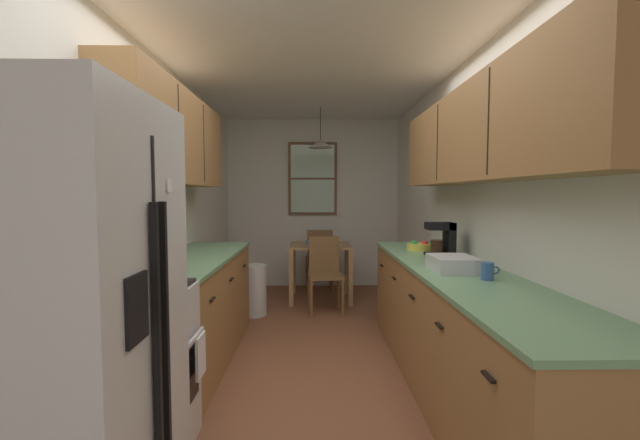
% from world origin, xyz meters
% --- Properties ---
extents(ground_plane, '(12.00, 12.00, 0.00)m').
position_xyz_m(ground_plane, '(0.00, 1.00, 0.00)').
color(ground_plane, brown).
extents(wall_left, '(0.10, 9.00, 2.55)m').
position_xyz_m(wall_left, '(-1.35, 1.00, 1.27)').
color(wall_left, silver).
rests_on(wall_left, ground).
extents(wall_right, '(0.10, 9.00, 2.55)m').
position_xyz_m(wall_right, '(1.35, 1.00, 1.27)').
color(wall_right, silver).
rests_on(wall_right, ground).
extents(wall_back, '(4.40, 0.10, 2.55)m').
position_xyz_m(wall_back, '(0.00, 3.65, 1.27)').
color(wall_back, silver).
rests_on(wall_back, ground).
extents(ceiling_slab, '(4.40, 9.00, 0.08)m').
position_xyz_m(ceiling_slab, '(0.00, 1.00, 2.59)').
color(ceiling_slab, white).
extents(refrigerator, '(0.77, 0.75, 1.76)m').
position_xyz_m(refrigerator, '(-0.93, -1.26, 0.88)').
color(refrigerator, silver).
rests_on(refrigerator, ground).
extents(stove_range, '(0.66, 0.59, 1.10)m').
position_xyz_m(stove_range, '(-0.99, -0.57, 0.47)').
color(stove_range, silver).
rests_on(stove_range, ground).
extents(microwave_over_range, '(0.39, 0.58, 0.31)m').
position_xyz_m(microwave_over_range, '(-1.11, -0.57, 1.63)').
color(microwave_over_range, white).
extents(counter_left, '(0.64, 2.00, 0.90)m').
position_xyz_m(counter_left, '(-1.00, 0.73, 0.45)').
color(counter_left, olive).
rests_on(counter_left, ground).
extents(upper_cabinets_left, '(0.33, 2.08, 0.75)m').
position_xyz_m(upper_cabinets_left, '(-1.14, 0.68, 1.87)').
color(upper_cabinets_left, olive).
extents(counter_right, '(0.64, 3.18, 0.90)m').
position_xyz_m(counter_right, '(1.00, 0.11, 0.45)').
color(counter_right, olive).
rests_on(counter_right, ground).
extents(upper_cabinets_right, '(0.33, 2.86, 0.64)m').
position_xyz_m(upper_cabinets_right, '(1.14, 0.06, 1.82)').
color(upper_cabinets_right, olive).
extents(dining_table, '(0.81, 0.70, 0.75)m').
position_xyz_m(dining_table, '(0.10, 2.74, 0.61)').
color(dining_table, '#A87F51').
rests_on(dining_table, ground).
extents(dining_chair_near, '(0.43, 0.43, 0.90)m').
position_xyz_m(dining_chair_near, '(0.14, 2.18, 0.50)').
color(dining_chair_near, brown).
rests_on(dining_chair_near, ground).
extents(dining_chair_far, '(0.41, 0.41, 0.90)m').
position_xyz_m(dining_chair_far, '(0.10, 3.30, 0.50)').
color(dining_chair_far, brown).
rests_on(dining_chair_far, ground).
extents(pendant_light, '(0.33, 0.33, 0.52)m').
position_xyz_m(pendant_light, '(0.10, 2.74, 2.08)').
color(pendant_light, black).
extents(back_window, '(0.74, 0.05, 1.10)m').
position_xyz_m(back_window, '(-0.01, 3.58, 1.65)').
color(back_window, brown).
extents(trash_bin, '(0.31, 0.31, 0.59)m').
position_xyz_m(trash_bin, '(-0.70, 2.06, 0.29)').
color(trash_bin, silver).
rests_on(trash_bin, ground).
extents(storage_canister, '(0.10, 0.10, 0.20)m').
position_xyz_m(storage_canister, '(-1.00, -0.00, 1.00)').
color(storage_canister, '#D84C19').
rests_on(storage_canister, counter_left).
extents(dish_towel, '(0.02, 0.16, 0.24)m').
position_xyz_m(dish_towel, '(-0.64, -0.42, 0.50)').
color(dish_towel, white).
extents(coffee_maker, '(0.22, 0.18, 0.28)m').
position_xyz_m(coffee_maker, '(1.09, 0.69, 1.05)').
color(coffee_maker, black).
rests_on(coffee_maker, counter_right).
extents(mug_by_coffeemaker, '(0.11, 0.08, 0.11)m').
position_xyz_m(mug_by_coffeemaker, '(1.05, -0.28, 0.95)').
color(mug_by_coffeemaker, '#335999').
rests_on(mug_by_coffeemaker, counter_right).
extents(fruit_bowl, '(0.23, 0.23, 0.09)m').
position_xyz_m(fruit_bowl, '(0.98, 1.04, 0.94)').
color(fruit_bowl, '#E5D14C').
rests_on(fruit_bowl, counter_right).
extents(dish_rack, '(0.28, 0.34, 0.10)m').
position_xyz_m(dish_rack, '(0.94, 0.01, 0.95)').
color(dish_rack, silver).
rests_on(dish_rack, counter_right).
extents(table_serving_bowl, '(0.18, 0.18, 0.06)m').
position_xyz_m(table_serving_bowl, '(-0.01, 2.74, 0.78)').
color(table_serving_bowl, '#4C7299').
rests_on(table_serving_bowl, dining_table).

